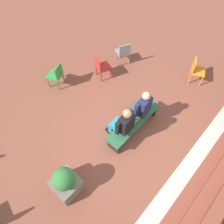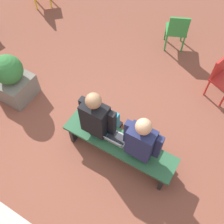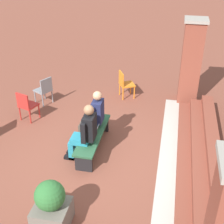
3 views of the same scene
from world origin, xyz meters
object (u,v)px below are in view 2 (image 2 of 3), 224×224
object	(u,v)px
plastic_chair_near_bench_right	(222,76)
plastic_chair_near_bench_left	(177,30)
laptop	(115,139)
planter	(12,79)
person_student	(143,141)
bench	(119,145)
person_adult	(100,118)

from	to	relation	value
plastic_chair_near_bench_right	plastic_chair_near_bench_left	world-z (taller)	same
laptop	planter	size ratio (longest dim) A/B	0.34
laptop	person_student	bearing A→B (deg)	-168.92
bench	person_student	bearing A→B (deg)	-168.63
plastic_chair_near_bench_left	laptop	bearing A→B (deg)	94.10
plastic_chair_near_bench_right	planter	distance (m)	3.75
laptop	planter	xyz separation A→B (m)	(2.21, -0.14, -0.06)
person_student	plastic_chair_near_bench_right	bearing A→B (deg)	-106.13
plastic_chair_near_bench_left	person_student	bearing A→B (deg)	102.43
bench	person_student	xyz separation A→B (m)	(-0.34, -0.07, 0.37)
bench	planter	bearing A→B (deg)	-3.19
bench	plastic_chair_near_bench_right	distance (m)	2.27
plastic_chair_near_bench_left	planter	bearing A→B (deg)	53.61
person_adult	plastic_chair_near_bench_left	distance (m)	2.79
plastic_chair_near_bench_left	bench	bearing A→B (deg)	95.53
person_student	plastic_chair_near_bench_left	world-z (taller)	person_student
person_adult	laptop	bearing A→B (deg)	165.38
bench	plastic_chair_near_bench_left	bearing A→B (deg)	-84.47
person_adult	planter	world-z (taller)	person_adult
laptop	plastic_chair_near_bench_right	world-z (taller)	plastic_chair_near_bench_right
person_adult	plastic_chair_near_bench_right	size ratio (longest dim) A/B	1.65
bench	person_adult	xyz separation A→B (m)	(0.38, -0.07, 0.38)
person_student	person_adult	size ratio (longest dim) A/B	0.98
person_adult	planter	xyz separation A→B (m)	(1.90, -0.06, -0.30)
person_adult	planter	size ratio (longest dim) A/B	1.47
plastic_chair_near_bench_right	plastic_chair_near_bench_left	distance (m)	1.42
person_student	laptop	size ratio (longest dim) A/B	4.23
person_student	plastic_chair_near_bench_left	bearing A→B (deg)	-77.57
bench	plastic_chair_near_bench_right	world-z (taller)	plastic_chair_near_bench_right
person_adult	plastic_chair_near_bench_right	world-z (taller)	person_adult
plastic_chair_near_bench_right	planter	bearing A→B (deg)	31.34
bench	person_student	distance (m)	0.50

